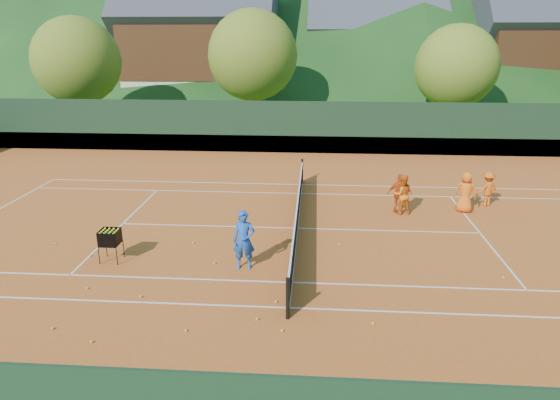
# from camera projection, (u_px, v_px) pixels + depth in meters

# --- Properties ---
(ground) EXTENTS (400.00, 400.00, 0.00)m
(ground) POSITION_uv_depth(u_px,v_px,m) (297.00, 229.00, 17.85)
(ground) COLOR #31561B
(ground) RESTS_ON ground
(clay_court) EXTENTS (40.00, 24.00, 0.02)m
(clay_court) POSITION_uv_depth(u_px,v_px,m) (297.00, 229.00, 17.85)
(clay_court) COLOR #B7541D
(clay_court) RESTS_ON ground
(coach) EXTENTS (0.68, 0.47, 1.78)m
(coach) POSITION_uv_depth(u_px,v_px,m) (244.00, 240.00, 14.55)
(coach) COLOR blue
(coach) RESTS_ON clay_court
(student_a) EXTENTS (0.84, 0.70, 1.55)m
(student_a) POSITION_uv_depth(u_px,v_px,m) (402.00, 194.00, 19.08)
(student_a) COLOR orange
(student_a) RESTS_ON clay_court
(student_b) EXTENTS (0.95, 0.46, 1.56)m
(student_b) POSITION_uv_depth(u_px,v_px,m) (400.00, 194.00, 19.15)
(student_b) COLOR #DA4B13
(student_b) RESTS_ON clay_court
(student_c) EXTENTS (0.92, 0.75, 1.63)m
(student_c) POSITION_uv_depth(u_px,v_px,m) (466.00, 192.00, 19.24)
(student_c) COLOR orange
(student_c) RESTS_ON clay_court
(student_d) EXTENTS (1.06, 0.83, 1.43)m
(student_d) POSITION_uv_depth(u_px,v_px,m) (488.00, 189.00, 19.94)
(student_d) COLOR #DB5F13
(student_d) RESTS_ON clay_court
(tennis_ball_0) EXTENTS (0.07, 0.07, 0.07)m
(tennis_ball_0) POSITION_uv_depth(u_px,v_px,m) (193.00, 243.00, 16.53)
(tennis_ball_0) COLOR #C7D323
(tennis_ball_0) RESTS_ON clay_court
(tennis_ball_1) EXTENTS (0.07, 0.07, 0.07)m
(tennis_ball_1) POSITION_uv_depth(u_px,v_px,m) (257.00, 319.00, 12.10)
(tennis_ball_1) COLOR #C7D323
(tennis_ball_1) RESTS_ON clay_court
(tennis_ball_2) EXTENTS (0.07, 0.07, 0.07)m
(tennis_ball_2) POSITION_uv_depth(u_px,v_px,m) (52.00, 328.00, 11.71)
(tennis_ball_2) COLOR #C7D323
(tennis_ball_2) RESTS_ON clay_court
(tennis_ball_3) EXTENTS (0.07, 0.07, 0.07)m
(tennis_ball_3) POSITION_uv_depth(u_px,v_px,m) (55.00, 244.00, 16.46)
(tennis_ball_3) COLOR #C7D323
(tennis_ball_3) RESTS_ON clay_court
(tennis_ball_4) EXTENTS (0.07, 0.07, 0.07)m
(tennis_ball_4) POSITION_uv_depth(u_px,v_px,m) (186.00, 330.00, 11.63)
(tennis_ball_4) COLOR #C7D323
(tennis_ball_4) RESTS_ON clay_court
(tennis_ball_5) EXTENTS (0.07, 0.07, 0.07)m
(tennis_ball_5) POSITION_uv_depth(u_px,v_px,m) (340.00, 244.00, 16.39)
(tennis_ball_5) COLOR #C7D323
(tennis_ball_5) RESTS_ON clay_court
(tennis_ball_6) EXTENTS (0.07, 0.07, 0.07)m
(tennis_ball_6) POSITION_uv_depth(u_px,v_px,m) (276.00, 302.00, 12.87)
(tennis_ball_6) COLOR #C7D323
(tennis_ball_6) RESTS_ON clay_court
(tennis_ball_7) EXTENTS (0.07, 0.07, 0.07)m
(tennis_ball_7) POSITION_uv_depth(u_px,v_px,m) (134.00, 251.00, 15.90)
(tennis_ball_7) COLOR #C7D323
(tennis_ball_7) RESTS_ON clay_court
(tennis_ball_8) EXTENTS (0.07, 0.07, 0.07)m
(tennis_ball_8) POSITION_uv_depth(u_px,v_px,m) (87.00, 288.00, 13.57)
(tennis_ball_8) COLOR #C7D323
(tennis_ball_8) RESTS_ON clay_court
(tennis_ball_9) EXTENTS (0.07, 0.07, 0.07)m
(tennis_ball_9) POSITION_uv_depth(u_px,v_px,m) (141.00, 296.00, 13.14)
(tennis_ball_9) COLOR #C7D323
(tennis_ball_9) RESTS_ON clay_court
(tennis_ball_10) EXTENTS (0.07, 0.07, 0.07)m
(tennis_ball_10) POSITION_uv_depth(u_px,v_px,m) (91.00, 342.00, 11.20)
(tennis_ball_10) COLOR #C7D323
(tennis_ball_10) RESTS_ON clay_court
(tennis_ball_11) EXTENTS (0.07, 0.07, 0.07)m
(tennis_ball_11) POSITION_uv_depth(u_px,v_px,m) (282.00, 331.00, 11.62)
(tennis_ball_11) COLOR #C7D323
(tennis_ball_11) RESTS_ON clay_court
(tennis_ball_13) EXTENTS (0.07, 0.07, 0.07)m
(tennis_ball_13) POSITION_uv_depth(u_px,v_px,m) (215.00, 263.00, 15.05)
(tennis_ball_13) COLOR #C7D323
(tennis_ball_13) RESTS_ON clay_court
(tennis_ball_14) EXTENTS (0.07, 0.07, 0.07)m
(tennis_ball_14) POSITION_uv_depth(u_px,v_px,m) (503.00, 277.00, 14.16)
(tennis_ball_14) COLOR #C7D323
(tennis_ball_14) RESTS_ON clay_court
(tennis_ball_15) EXTENTS (0.07, 0.07, 0.07)m
(tennis_ball_15) POSITION_uv_depth(u_px,v_px,m) (373.00, 324.00, 11.90)
(tennis_ball_15) COLOR #C7D323
(tennis_ball_15) RESTS_ON clay_court
(tennis_ball_16) EXTENTS (0.07, 0.07, 0.07)m
(tennis_ball_16) POSITION_uv_depth(u_px,v_px,m) (90.00, 256.00, 15.57)
(tennis_ball_16) COLOR #C7D323
(tennis_ball_16) RESTS_ON clay_court
(court_lines) EXTENTS (23.83, 11.03, 0.00)m
(court_lines) POSITION_uv_depth(u_px,v_px,m) (297.00, 228.00, 17.84)
(court_lines) COLOR white
(court_lines) RESTS_ON clay_court
(tennis_net) EXTENTS (0.10, 12.07, 1.10)m
(tennis_net) POSITION_uv_depth(u_px,v_px,m) (297.00, 215.00, 17.69)
(tennis_net) COLOR black
(tennis_net) RESTS_ON clay_court
(perimeter_fence) EXTENTS (40.40, 24.24, 3.00)m
(perimeter_fence) POSITION_uv_depth(u_px,v_px,m) (297.00, 195.00, 17.45)
(perimeter_fence) COLOR black
(perimeter_fence) RESTS_ON clay_court
(ball_hopper) EXTENTS (0.57, 0.57, 1.00)m
(ball_hopper) POSITION_uv_depth(u_px,v_px,m) (110.00, 238.00, 15.07)
(ball_hopper) COLOR black
(ball_hopper) RESTS_ON clay_court
(chalet_left) EXTENTS (13.80, 9.93, 12.92)m
(chalet_left) POSITION_uv_depth(u_px,v_px,m) (200.00, 46.00, 45.13)
(chalet_left) COLOR beige
(chalet_left) RESTS_ON ground
(chalet_mid) EXTENTS (12.65, 8.82, 11.45)m
(chalet_mid) POSITION_uv_depth(u_px,v_px,m) (373.00, 52.00, 48.05)
(chalet_mid) COLOR beige
(chalet_mid) RESTS_ON ground
(chalet_right) EXTENTS (11.50, 8.82, 11.91)m
(chalet_right) POSITION_uv_depth(u_px,v_px,m) (541.00, 51.00, 43.23)
(chalet_right) COLOR beige
(chalet_right) RESTS_ON ground
(tree_a) EXTENTS (6.00, 6.00, 7.88)m
(tree_a) POSITION_uv_depth(u_px,v_px,m) (77.00, 61.00, 34.43)
(tree_a) COLOR #402819
(tree_a) RESTS_ON ground
(tree_b) EXTENTS (6.40, 6.40, 8.40)m
(tree_b) POSITION_uv_depth(u_px,v_px,m) (252.00, 55.00, 35.41)
(tree_b) COLOR #3E2819
(tree_b) RESTS_ON ground
(tree_c) EXTENTS (5.60, 5.60, 7.35)m
(tree_c) POSITION_uv_depth(u_px,v_px,m) (456.00, 67.00, 33.72)
(tree_c) COLOR #402819
(tree_c) RESTS_ON ground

